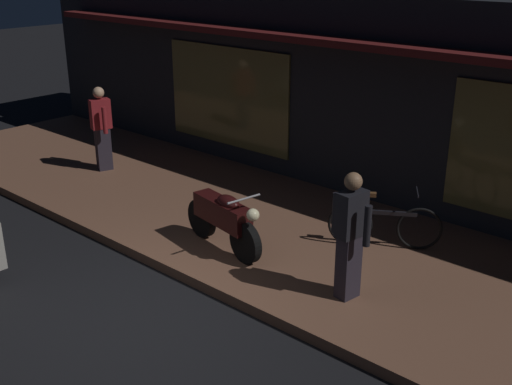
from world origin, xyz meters
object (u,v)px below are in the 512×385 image
(bicycle_parked, at_px, (384,225))
(person_photographer, at_px, (102,127))
(motorcycle, at_px, (224,218))
(person_bystander, at_px, (350,234))

(bicycle_parked, relative_size, person_photographer, 0.86)
(motorcycle, height_order, bicycle_parked, motorcycle)
(person_photographer, height_order, person_bystander, same)
(bicycle_parked, height_order, person_bystander, person_bystander)
(person_photographer, bearing_deg, motorcycle, -13.10)
(person_photographer, bearing_deg, person_bystander, -8.31)
(person_bystander, bearing_deg, person_photographer, 171.69)
(bicycle_parked, xyz_separation_m, person_bystander, (0.40, -1.55, 0.52))
(motorcycle, relative_size, person_bystander, 1.01)
(motorcycle, distance_m, person_photographer, 4.44)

